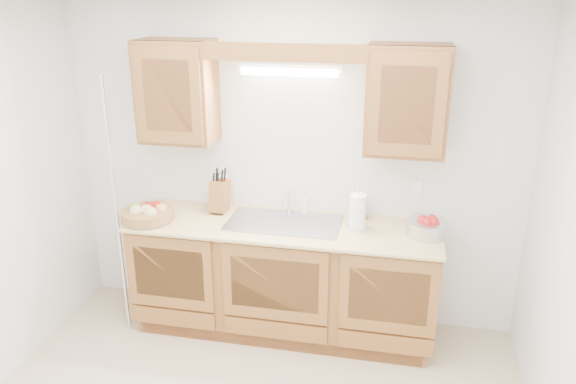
% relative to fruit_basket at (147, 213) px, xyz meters
% --- Properties ---
extents(room, '(3.52, 3.50, 2.50)m').
position_rel_fruit_basket_xyz_m(room, '(1.02, -1.06, 0.30)').
color(room, '#C1B08B').
rests_on(room, ground).
extents(base_cabinets, '(2.20, 0.60, 0.86)m').
position_rel_fruit_basket_xyz_m(base_cabinets, '(1.02, 0.14, -0.51)').
color(base_cabinets, brown).
rests_on(base_cabinets, ground).
extents(countertop, '(2.30, 0.63, 0.04)m').
position_rel_fruit_basket_xyz_m(countertop, '(1.02, 0.13, -0.07)').
color(countertop, tan).
rests_on(countertop, base_cabinets).
extents(upper_cabinet_left, '(0.55, 0.33, 0.75)m').
position_rel_fruit_basket_xyz_m(upper_cabinet_left, '(0.19, 0.28, 0.87)').
color(upper_cabinet_left, brown).
rests_on(upper_cabinet_left, room).
extents(upper_cabinet_right, '(0.55, 0.33, 0.75)m').
position_rel_fruit_basket_xyz_m(upper_cabinet_right, '(1.85, 0.28, 0.87)').
color(upper_cabinet_right, brown).
rests_on(upper_cabinet_right, room).
extents(valance, '(2.20, 0.05, 0.12)m').
position_rel_fruit_basket_xyz_m(valance, '(1.02, 0.13, 1.19)').
color(valance, brown).
rests_on(valance, room).
extents(fluorescent_fixture, '(0.76, 0.08, 0.08)m').
position_rel_fruit_basket_xyz_m(fluorescent_fixture, '(1.02, 0.36, 1.04)').
color(fluorescent_fixture, white).
rests_on(fluorescent_fixture, room).
extents(sink, '(0.84, 0.46, 0.36)m').
position_rel_fruit_basket_xyz_m(sink, '(1.02, 0.15, -0.13)').
color(sink, '#9E9EA3').
rests_on(sink, countertop).
extents(wire_shelf_pole, '(0.03, 0.03, 2.00)m').
position_rel_fruit_basket_xyz_m(wire_shelf_pole, '(-0.18, -0.12, 0.05)').
color(wire_shelf_pole, silver).
rests_on(wire_shelf_pole, ground).
extents(outlet_plate, '(0.08, 0.01, 0.12)m').
position_rel_fruit_basket_xyz_m(outlet_plate, '(1.97, 0.44, 0.20)').
color(outlet_plate, white).
rests_on(outlet_plate, room).
extents(fruit_basket, '(0.46, 0.46, 0.12)m').
position_rel_fruit_basket_xyz_m(fruit_basket, '(0.00, 0.00, 0.00)').
color(fruit_basket, '#9F6B40').
rests_on(fruit_basket, countertop).
extents(knife_block, '(0.13, 0.21, 0.35)m').
position_rel_fruit_basket_xyz_m(knife_block, '(0.48, 0.28, 0.07)').
color(knife_block, brown).
rests_on(knife_block, countertop).
extents(orange_canister, '(0.09, 0.09, 0.26)m').
position_rel_fruit_basket_xyz_m(orange_canister, '(0.48, 0.38, 0.07)').
color(orange_canister, '#FF650E').
rests_on(orange_canister, countertop).
extents(soap_bottle, '(0.08, 0.08, 0.18)m').
position_rel_fruit_basket_xyz_m(soap_bottle, '(1.56, 0.36, 0.03)').
color(soap_bottle, blue).
rests_on(soap_bottle, countertop).
extents(sponge, '(0.11, 0.07, 0.02)m').
position_rel_fruit_basket_xyz_m(sponge, '(1.56, 0.37, -0.05)').
color(sponge, '#CC333F').
rests_on(sponge, countertop).
extents(paper_towel, '(0.15, 0.15, 0.31)m').
position_rel_fruit_basket_xyz_m(paper_towel, '(1.56, 0.17, 0.07)').
color(paper_towel, silver).
rests_on(paper_towel, countertop).
extents(apple_bowl, '(0.33, 0.33, 0.15)m').
position_rel_fruit_basket_xyz_m(apple_bowl, '(2.05, 0.14, 0.01)').
color(apple_bowl, silver).
rests_on(apple_bowl, countertop).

